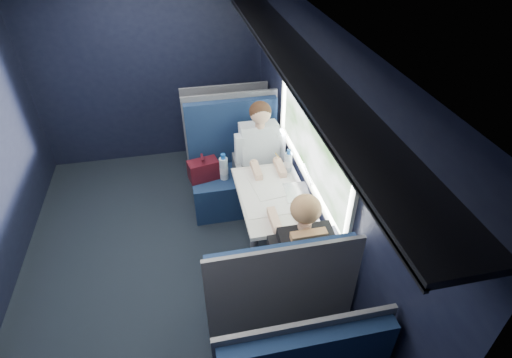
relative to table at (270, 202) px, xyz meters
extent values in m
cube|color=black|center=(-1.03, 0.00, -0.67)|extent=(2.80, 4.20, 0.01)
cube|color=black|center=(0.42, 0.00, 0.49)|extent=(0.10, 4.20, 2.30)
cube|color=black|center=(-1.03, 2.15, 0.49)|extent=(2.80, 0.10, 2.30)
cube|color=silver|center=(-1.03, 0.00, 1.69)|extent=(2.80, 4.20, 0.10)
cube|color=beige|center=(0.35, 0.00, 1.08)|extent=(0.03, 1.84, 0.07)
cube|color=beige|center=(0.35, 0.00, 0.23)|extent=(0.03, 1.84, 0.07)
cube|color=beige|center=(0.35, -0.89, 0.66)|extent=(0.03, 0.07, 0.78)
cube|color=beige|center=(0.35, 0.89, 0.66)|extent=(0.03, 0.07, 0.78)
cube|color=black|center=(0.19, 0.00, 1.32)|extent=(0.36, 4.10, 0.04)
cube|color=black|center=(0.02, 0.00, 1.30)|extent=(0.02, 4.10, 0.03)
cube|color=red|center=(0.35, 0.00, 1.23)|extent=(0.01, 0.10, 0.12)
cylinder|color=#54565E|center=(-0.15, 0.00, -0.31)|extent=(0.08, 0.08, 0.70)
cube|color=silver|center=(0.03, 0.00, 0.06)|extent=(0.62, 1.00, 0.04)
cube|color=#0D1C3B|center=(-0.18, 0.78, -0.44)|extent=(1.00, 0.50, 0.45)
cube|color=#0D1C3B|center=(-0.18, 1.08, 0.16)|extent=(1.00, 0.10, 0.75)
cube|color=#54565E|center=(-0.18, 1.14, 0.19)|extent=(1.04, 0.03, 0.82)
cube|color=#54565E|center=(-0.18, 0.73, -0.11)|extent=(0.06, 0.40, 0.20)
cube|color=#430E17|center=(-0.55, 0.79, -0.10)|extent=(0.34, 0.23, 0.22)
cylinder|color=#430E17|center=(-0.55, 0.79, 0.06)|extent=(0.05, 0.13, 0.03)
cylinder|color=silver|center=(-0.33, 0.74, -0.09)|extent=(0.09, 0.09, 0.25)
cylinder|color=#164FA9|center=(-0.33, 0.74, 0.07)|extent=(0.05, 0.05, 0.06)
cube|color=#0D1C3B|center=(-0.18, -0.78, -0.44)|extent=(1.00, 0.50, 0.45)
cube|color=#0D1C3B|center=(-0.18, -1.08, 0.16)|extent=(1.00, 0.10, 0.75)
cube|color=#54565E|center=(-0.18, -1.14, 0.19)|extent=(1.04, 0.03, 0.82)
cube|color=#54565E|center=(-0.18, -0.73, -0.11)|extent=(0.06, 0.40, 0.20)
cube|color=#0D1C3B|center=(-0.18, 1.88, -0.44)|extent=(1.00, 0.40, 0.45)
cube|color=#0D1C3B|center=(-0.18, 1.64, 0.12)|extent=(1.00, 0.10, 0.66)
cube|color=#54565E|center=(-0.18, 1.59, 0.14)|extent=(1.04, 0.03, 0.72)
cube|color=#54565E|center=(-0.18, -1.59, 0.14)|extent=(1.04, 0.03, 0.72)
cube|color=black|center=(0.07, 0.64, -0.13)|extent=(0.36, 0.44, 0.16)
cube|color=black|center=(0.07, 0.44, -0.44)|extent=(0.32, 0.12, 0.45)
cube|color=silver|center=(0.07, 0.80, 0.12)|extent=(0.40, 0.29, 0.53)
cylinder|color=#D8A88C|center=(0.07, 0.76, 0.40)|extent=(0.10, 0.10, 0.06)
sphere|color=#D8A88C|center=(0.07, 0.74, 0.53)|extent=(0.21, 0.21, 0.21)
sphere|color=#382114|center=(0.07, 0.76, 0.55)|extent=(0.22, 0.22, 0.22)
cube|color=silver|center=(-0.15, 0.76, 0.12)|extent=(0.09, 0.12, 0.34)
cube|color=silver|center=(0.29, 0.76, 0.12)|extent=(0.09, 0.12, 0.34)
cube|color=black|center=(0.07, -0.64, -0.13)|extent=(0.36, 0.44, 0.16)
cube|color=black|center=(0.07, -0.44, -0.44)|extent=(0.32, 0.12, 0.45)
cube|color=black|center=(0.07, -0.80, 0.12)|extent=(0.40, 0.29, 0.53)
cylinder|color=#D8A88C|center=(0.07, -0.76, 0.40)|extent=(0.10, 0.10, 0.06)
sphere|color=#D8A88C|center=(0.07, -0.74, 0.53)|extent=(0.21, 0.21, 0.21)
sphere|color=#AD7D50|center=(0.07, -0.76, 0.55)|extent=(0.22, 0.22, 0.22)
cube|color=black|center=(-0.15, -0.76, 0.12)|extent=(0.09, 0.12, 0.34)
cube|color=black|center=(0.29, -0.76, 0.12)|extent=(0.09, 0.12, 0.34)
cube|color=#AD7D50|center=(0.07, -0.86, 0.24)|extent=(0.26, 0.07, 0.36)
cube|color=white|center=(-0.01, 0.09, 0.08)|extent=(0.52, 0.74, 0.01)
cube|color=silver|center=(0.25, -0.01, 0.08)|extent=(0.24, 0.31, 0.01)
cube|color=silver|center=(0.36, -0.01, 0.20)|extent=(0.03, 0.29, 0.20)
cube|color=black|center=(0.35, -0.01, 0.20)|extent=(0.02, 0.26, 0.16)
cylinder|color=silver|center=(0.26, 0.35, 0.18)|extent=(0.07, 0.07, 0.20)
cylinder|color=#164FA9|center=(0.26, 0.35, 0.30)|extent=(0.04, 0.04, 0.04)
cylinder|color=white|center=(0.30, 0.44, 0.12)|extent=(0.06, 0.06, 0.08)
camera|label=1|loc=(-0.71, -2.75, 2.38)|focal=28.00mm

